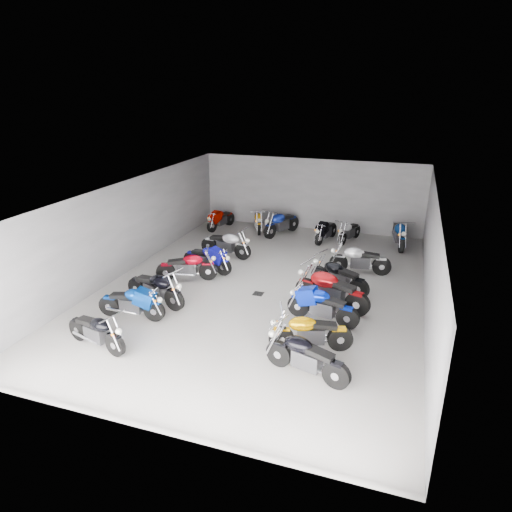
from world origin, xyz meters
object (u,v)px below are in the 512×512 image
at_px(motorcycle_left_c, 156,288).
at_px(motorcycle_back_b, 258,221).
at_px(motorcycle_right_e, 339,276).
at_px(motorcycle_right_f, 359,260).
at_px(motorcycle_left_f, 226,244).
at_px(motorcycle_right_c, 322,306).
at_px(motorcycle_back_d, 326,231).
at_px(motorcycle_back_a, 221,219).
at_px(motorcycle_left_a, 96,331).
at_px(motorcycle_left_b, 132,303).
at_px(motorcycle_back_e, 349,232).
at_px(drain_grate, 258,294).
at_px(motorcycle_right_a, 306,356).
at_px(motorcycle_left_e, 208,259).
at_px(motorcycle_left_d, 187,267).
at_px(motorcycle_right_d, 331,290).
at_px(motorcycle_back_c, 281,223).
at_px(motorcycle_right_b, 310,332).
at_px(motorcycle_back_f, 399,234).

distance_m(motorcycle_left_c, motorcycle_back_b, 8.04).
height_order(motorcycle_right_e, motorcycle_right_f, motorcycle_right_f).
xyz_separation_m(motorcycle_left_f, motorcycle_right_c, (4.49, -3.96, -0.01)).
bearing_deg(motorcycle_back_d, motorcycle_back_a, 11.49).
height_order(motorcycle_left_a, motorcycle_left_b, motorcycle_left_b).
relative_size(motorcycle_left_f, motorcycle_back_a, 1.13).
height_order(motorcycle_right_c, motorcycle_back_e, motorcycle_right_c).
distance_m(motorcycle_left_f, motorcycle_back_a, 3.69).
bearing_deg(drain_grate, motorcycle_right_a, -57.61).
bearing_deg(motorcycle_right_a, motorcycle_right_f, 12.30).
bearing_deg(motorcycle_left_b, motorcycle_left_e, 166.43).
bearing_deg(motorcycle_left_d, motorcycle_back_d, 124.90).
distance_m(motorcycle_left_e, motorcycle_right_d, 4.83).
bearing_deg(motorcycle_right_f, motorcycle_right_c, 164.15).
bearing_deg(motorcycle_right_e, motorcycle_back_d, 38.89).
height_order(motorcycle_left_b, motorcycle_back_c, motorcycle_back_c).
relative_size(motorcycle_left_d, motorcycle_right_c, 0.94).
distance_m(drain_grate, motorcycle_left_b, 3.95).
xyz_separation_m(motorcycle_right_e, motorcycle_right_f, (0.45, 1.70, 0.00)).
bearing_deg(motorcycle_back_c, motorcycle_right_a, 133.09).
xyz_separation_m(motorcycle_back_c, motorcycle_back_e, (2.98, 0.02, -0.09)).
height_order(motorcycle_left_d, motorcycle_back_d, motorcycle_left_d).
relative_size(motorcycle_left_e, motorcycle_right_b, 0.98).
bearing_deg(motorcycle_left_e, motorcycle_left_d, -7.15).
bearing_deg(motorcycle_back_a, motorcycle_right_f, 167.46).
relative_size(motorcycle_back_d, motorcycle_back_f, 0.84).
bearing_deg(motorcycle_left_f, motorcycle_back_d, 141.23).
xyz_separation_m(motorcycle_left_f, motorcycle_right_e, (4.60, -1.76, -0.00)).
height_order(motorcycle_left_a, motorcycle_right_a, motorcycle_right_a).
xyz_separation_m(motorcycle_right_f, motorcycle_back_d, (-1.77, 3.15, -0.05)).
bearing_deg(motorcycle_right_e, motorcycle_left_f, 92.72).
distance_m(motorcycle_left_c, motorcycle_left_d, 1.94).
height_order(motorcycle_right_e, motorcycle_back_a, motorcycle_right_e).
height_order(motorcycle_left_a, motorcycle_left_f, motorcycle_left_f).
relative_size(motorcycle_left_a, motorcycle_back_f, 0.87).
bearing_deg(motorcycle_back_f, motorcycle_back_a, -10.05).
relative_size(motorcycle_back_c, motorcycle_back_e, 1.17).
distance_m(motorcycle_left_a, motorcycle_back_c, 10.60).
xyz_separation_m(motorcycle_left_a, motorcycle_right_e, (5.20, 5.35, 0.03)).
bearing_deg(motorcycle_back_a, motorcycle_back_f, -165.39).
relative_size(motorcycle_left_e, motorcycle_back_b, 1.06).
bearing_deg(motorcycle_left_c, motorcycle_back_a, -157.29).
bearing_deg(motorcycle_left_b, motorcycle_right_f, 128.50).
bearing_deg(motorcycle_back_a, motorcycle_back_e, -165.53).
distance_m(motorcycle_left_b, motorcycle_back_e, 10.06).
relative_size(motorcycle_left_e, motorcycle_right_e, 1.00).
relative_size(drain_grate, motorcycle_back_d, 0.17).
height_order(drain_grate, motorcycle_left_d, motorcycle_left_d).
xyz_separation_m(motorcycle_left_b, motorcycle_left_d, (0.26, 2.94, 0.01)).
bearing_deg(motorcycle_left_d, motorcycle_left_c, -24.35).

